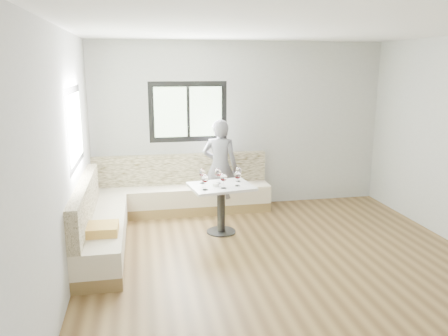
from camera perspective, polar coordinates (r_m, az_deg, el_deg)
The scene contains 11 objects.
room at distance 5.17m, azimuth 7.44°, elevation 2.16°, with size 5.01×5.01×2.81m.
banquette at distance 6.69m, azimuth -9.55°, elevation -4.94°, with size 2.90×2.80×0.95m.
table at distance 6.34m, azimuth -0.38°, elevation -3.83°, with size 0.97×0.81×0.72m.
person at distance 7.13m, azimuth -0.52°, elevation 0.15°, with size 0.57×0.38×1.57m, color slate.
olive_ramekin at distance 6.25m, azimuth -1.08°, elevation -2.17°, with size 0.09×0.09×0.04m.
wine_glass_a at distance 6.01m, azimuth -2.49°, elevation -1.46°, with size 0.10×0.10×0.22m.
wine_glass_b at distance 6.08m, azimuth -0.08°, elevation -1.28°, with size 0.10×0.10×0.22m.
wine_glass_c at distance 6.21m, azimuth 1.77°, elevation -0.98°, with size 0.10×0.10×0.22m.
wine_glass_d at distance 6.35m, azimuth -0.79°, elevation -0.66°, with size 0.10×0.10×0.22m.
wine_glass_e at distance 6.45m, azimuth 1.88°, elevation -0.45°, with size 0.10×0.10×0.22m.
wine_glass_f at distance 6.35m, azimuth -2.86°, elevation -0.67°, with size 0.10×0.10×0.22m.
Camera 1 is at (-1.69, -4.74, 2.39)m, focal length 35.00 mm.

